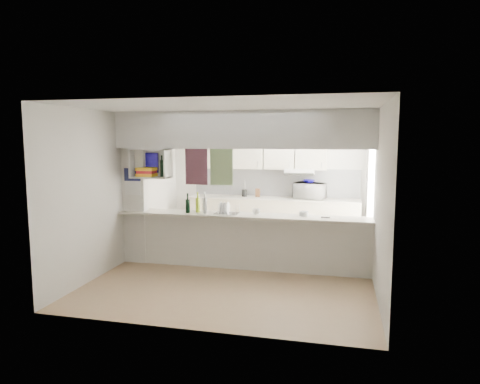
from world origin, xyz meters
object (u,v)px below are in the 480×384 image
(microwave, at_px, (310,191))
(wine_bottles, at_px, (197,205))
(dish_rack, at_px, (227,209))
(bowl, at_px, (309,181))

(microwave, distance_m, wine_bottles, 2.76)
(microwave, xyz_separation_m, dish_rack, (-1.22, -2.14, -0.08))
(bowl, bearing_deg, microwave, -47.13)
(bowl, height_order, dish_rack, bowl)
(microwave, relative_size, wine_bottles, 1.61)
(bowl, bearing_deg, wine_bottles, -127.92)
(dish_rack, bearing_deg, bowl, 62.07)
(microwave, distance_m, bowl, 0.20)
(bowl, distance_m, dish_rack, 2.49)
(dish_rack, xyz_separation_m, wine_bottles, (-0.51, -0.01, 0.05))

